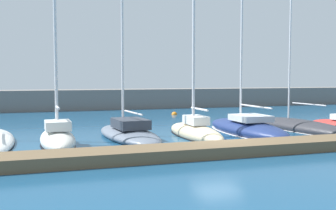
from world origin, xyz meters
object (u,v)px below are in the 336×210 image
object	(u,v)px
sailboat_ivory_second	(58,137)
sailboat_navy_fifth	(247,128)
sailboat_slate_third	(129,132)
sailboat_sand_fourth	(195,131)
sailboat_charcoal_sixth	(299,126)
mooring_buoy_orange	(174,115)

from	to	relation	value
sailboat_ivory_second	sailboat_navy_fifth	xyz separation A→B (m)	(12.50, 1.03, -0.09)
sailboat_slate_third	sailboat_sand_fourth	distance (m)	4.25
sailboat_navy_fifth	sailboat_charcoal_sixth	size ratio (longest dim) A/B	0.84
sailboat_charcoal_sixth	sailboat_sand_fourth	bearing A→B (deg)	89.23
sailboat_ivory_second	mooring_buoy_orange	world-z (taller)	sailboat_ivory_second
sailboat_slate_third	sailboat_navy_fifth	world-z (taller)	sailboat_navy_fifth
sailboat_ivory_second	sailboat_charcoal_sixth	distance (m)	17.00
sailboat_navy_fifth	sailboat_sand_fourth	bearing A→B (deg)	95.50
sailboat_ivory_second	sailboat_navy_fifth	bearing A→B (deg)	-86.82
sailboat_ivory_second	sailboat_charcoal_sixth	bearing A→B (deg)	-87.18
sailboat_ivory_second	sailboat_slate_third	xyz separation A→B (m)	(4.37, 1.36, -0.09)
sailboat_sand_fourth	sailboat_navy_fifth	size ratio (longest dim) A/B	0.75
sailboat_ivory_second	sailboat_charcoal_sixth	size ratio (longest dim) A/B	0.67
sailboat_slate_third	sailboat_sand_fourth	world-z (taller)	sailboat_slate_third
sailboat_slate_third	sailboat_sand_fourth	bearing A→B (deg)	-105.76
sailboat_ivory_second	sailboat_sand_fourth	bearing A→B (deg)	-87.45
sailboat_ivory_second	mooring_buoy_orange	bearing A→B (deg)	-39.87
sailboat_navy_fifth	mooring_buoy_orange	distance (m)	14.49
sailboat_sand_fourth	sailboat_navy_fifth	world-z (taller)	sailboat_navy_fifth
mooring_buoy_orange	sailboat_sand_fourth	bearing A→B (deg)	-104.00
sailboat_ivory_second	mooring_buoy_orange	size ratio (longest dim) A/B	22.18
sailboat_ivory_second	sailboat_navy_fifth	world-z (taller)	sailboat_navy_fifth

